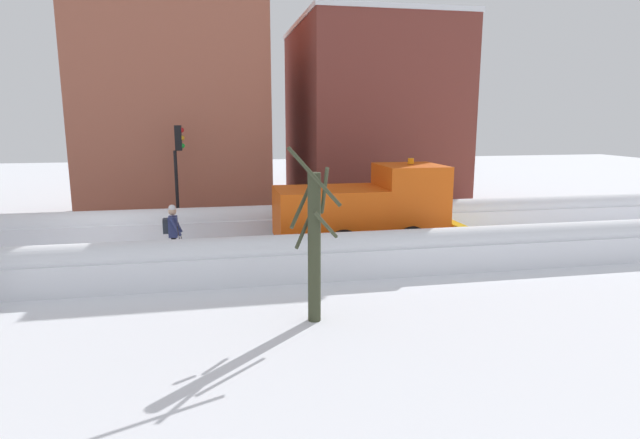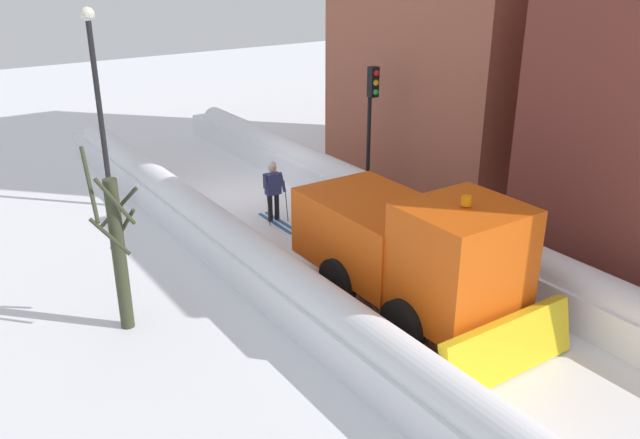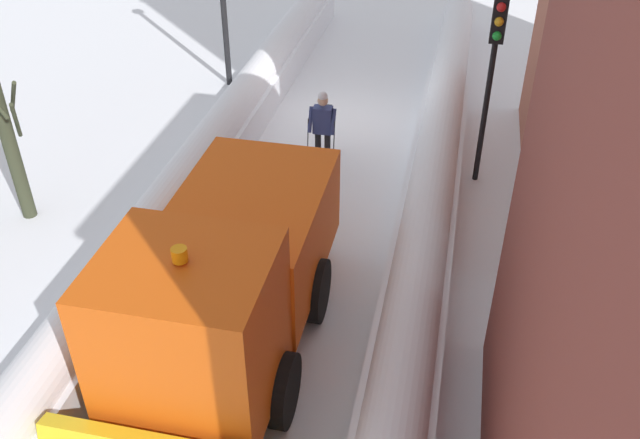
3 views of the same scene
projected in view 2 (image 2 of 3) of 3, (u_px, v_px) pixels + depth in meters
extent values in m
plane|color=white|center=(469.00, 339.00, 13.49)|extent=(80.00, 80.00, 0.00)
cube|color=white|center=(550.00, 289.00, 14.60)|extent=(1.10, 36.00, 0.81)
cylinder|color=white|center=(553.00, 272.00, 14.45)|extent=(0.90, 34.20, 0.90)
cube|color=white|center=(375.00, 361.00, 12.07)|extent=(1.10, 36.00, 0.80)
cylinder|color=white|center=(376.00, 342.00, 11.92)|extent=(0.90, 34.20, 0.90)
cube|color=#DB510F|center=(374.00, 232.00, 15.00)|extent=(2.30, 3.40, 1.60)
cube|color=#DB510F|center=(461.00, 262.00, 12.80)|extent=(2.20, 2.00, 2.30)
cube|color=black|center=(502.00, 256.00, 11.87)|extent=(1.85, 0.06, 1.01)
cube|color=yellow|center=(508.00, 347.00, 12.22)|extent=(3.20, 0.46, 1.13)
cylinder|color=orange|center=(466.00, 201.00, 12.31)|extent=(0.20, 0.20, 0.18)
cylinder|color=black|center=(485.00, 294.00, 14.08)|extent=(0.25, 1.10, 1.10)
cylinder|color=black|center=(402.00, 326.00, 12.89)|extent=(0.25, 1.10, 1.10)
cylinder|color=black|center=(416.00, 257.00, 15.77)|extent=(0.25, 1.10, 1.10)
cylinder|color=black|center=(337.00, 282.00, 14.58)|extent=(0.25, 1.10, 1.10)
cylinder|color=black|center=(277.00, 206.00, 19.24)|extent=(0.14, 0.14, 0.82)
cylinder|color=black|center=(270.00, 208.00, 19.12)|extent=(0.14, 0.14, 0.82)
cube|color=navy|center=(273.00, 184.00, 18.91)|extent=(0.42, 0.26, 0.62)
cube|color=#262D38|center=(269.00, 181.00, 19.06)|extent=(0.32, 0.16, 0.44)
sphere|color=tan|center=(272.00, 168.00, 18.73)|extent=(0.24, 0.24, 0.24)
sphere|color=silver|center=(272.00, 165.00, 18.69)|extent=(0.22, 0.22, 0.22)
cylinder|color=navy|center=(282.00, 182.00, 18.95)|extent=(0.09, 0.33, 0.56)
cylinder|color=navy|center=(267.00, 185.00, 18.68)|extent=(0.09, 0.33, 0.56)
cube|color=#194C8C|center=(282.00, 222.00, 19.20)|extent=(0.09, 1.80, 0.03)
cube|color=#194C8C|center=(275.00, 223.00, 19.08)|extent=(0.09, 1.80, 0.03)
cylinder|color=#262628|center=(286.00, 201.00, 19.10)|extent=(0.02, 0.19, 1.19)
cylinder|color=#262628|center=(268.00, 205.00, 18.79)|extent=(0.02, 0.19, 1.19)
cylinder|color=black|center=(368.00, 148.00, 20.57)|extent=(0.12, 0.12, 3.23)
cube|color=black|center=(373.00, 82.00, 19.68)|extent=(0.28, 0.24, 0.90)
sphere|color=red|center=(376.00, 73.00, 19.47)|extent=(0.18, 0.18, 0.18)
sphere|color=gold|center=(376.00, 83.00, 19.58)|extent=(0.18, 0.18, 0.18)
sphere|color=green|center=(376.00, 92.00, 19.69)|extent=(0.18, 0.18, 0.18)
cylinder|color=black|center=(101.00, 118.00, 19.42)|extent=(0.16, 0.16, 5.50)
sphere|color=silver|center=(87.00, 14.00, 18.31)|extent=(0.40, 0.40, 0.40)
cylinder|color=#383D29|center=(119.00, 256.00, 13.31)|extent=(0.28, 0.28, 3.27)
cylinder|color=#383D29|center=(119.00, 207.00, 13.23)|extent=(0.71, 0.62, 0.95)
cylinder|color=#383D29|center=(90.00, 184.00, 12.57)|extent=(0.23, 1.11, 1.26)
cylinder|color=#383D29|center=(115.00, 202.00, 12.67)|extent=(0.70, 0.10, 1.07)
cylinder|color=#383D29|center=(110.00, 237.00, 12.84)|extent=(0.61, 0.65, 0.74)
cylinder|color=#383D29|center=(123.00, 229.00, 13.32)|extent=(0.47, 0.57, 1.00)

